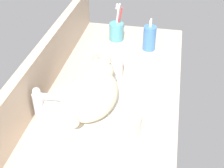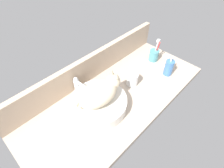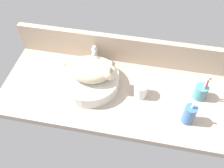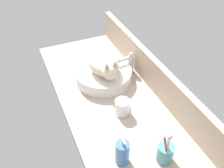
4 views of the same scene
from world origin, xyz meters
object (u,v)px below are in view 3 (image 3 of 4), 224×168
(soap_dispenser, at_px, (189,114))
(water_glass, at_px, (141,90))
(cat, at_px, (91,70))
(sink_basin, at_px, (90,81))
(toothbrush_cup, at_px, (201,91))
(faucet, at_px, (95,55))

(soap_dispenser, bearing_deg, water_glass, 154.67)
(cat, bearing_deg, soap_dispenser, -14.19)
(sink_basin, bearing_deg, toothbrush_cup, 3.17)
(cat, bearing_deg, faucet, 98.57)
(sink_basin, distance_m, toothbrush_cup, 0.63)
(cat, relative_size, soap_dispenser, 2.12)
(toothbrush_cup, height_order, water_glass, toothbrush_cup)
(cat, distance_m, faucet, 0.19)
(sink_basin, distance_m, soap_dispenser, 0.58)
(sink_basin, distance_m, faucet, 0.18)
(sink_basin, bearing_deg, cat, 0.47)
(toothbrush_cup, bearing_deg, sink_basin, -176.83)
(sink_basin, xyz_separation_m, cat, (0.01, 0.00, 0.09))
(faucet, bearing_deg, soap_dispenser, -28.90)
(sink_basin, height_order, faucet, faucet)
(faucet, xyz_separation_m, toothbrush_cup, (0.64, -0.14, -0.02))
(water_glass, bearing_deg, toothbrush_cup, 8.50)
(water_glass, bearing_deg, cat, 177.10)
(cat, distance_m, water_glass, 0.30)
(cat, xyz_separation_m, toothbrush_cup, (0.61, 0.03, -0.08))
(soap_dispenser, bearing_deg, faucet, 151.10)
(faucet, bearing_deg, cat, -81.43)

